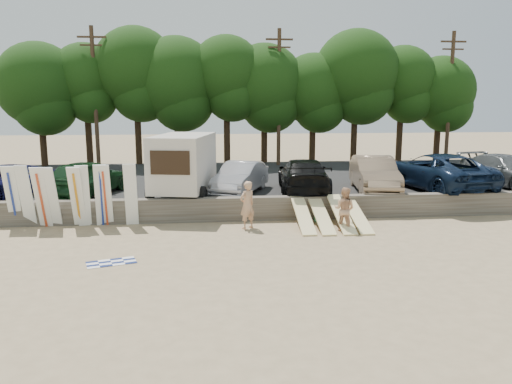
# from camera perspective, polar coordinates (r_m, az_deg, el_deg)

# --- Properties ---
(ground) EXTENTS (120.00, 120.00, 0.00)m
(ground) POSITION_cam_1_polar(r_m,az_deg,el_deg) (18.59, 3.73, -5.28)
(ground) COLOR tan
(ground) RESTS_ON ground
(seawall) EXTENTS (44.00, 0.50, 1.00)m
(seawall) POSITION_cam_1_polar(r_m,az_deg,el_deg) (21.35, 2.40, -1.83)
(seawall) COLOR #6B6356
(seawall) RESTS_ON ground
(parking_lot) EXTENTS (44.00, 14.50, 0.70)m
(parking_lot) POSITION_cam_1_polar(r_m,az_deg,el_deg) (28.69, 0.23, 1.01)
(parking_lot) COLOR #282828
(parking_lot) RESTS_ON ground
(treeline) EXTENTS (33.09, 6.06, 9.28)m
(treeline) POSITION_cam_1_polar(r_m,az_deg,el_deg) (35.23, -1.70, 12.72)
(treeline) COLOR #382616
(treeline) RESTS_ON parking_lot
(utility_poles) EXTENTS (25.80, 0.26, 9.00)m
(utility_poles) POSITION_cam_1_polar(r_m,az_deg,el_deg) (34.02, 2.63, 11.05)
(utility_poles) COLOR #473321
(utility_poles) RESTS_ON parking_lot
(box_trailer) EXTENTS (3.22, 4.76, 2.81)m
(box_trailer) POSITION_cam_1_polar(r_m,az_deg,el_deg) (22.88, -8.30, 3.39)
(box_trailer) COLOR beige
(box_trailer) RESTS_ON parking_lot
(car_0) EXTENTS (4.28, 5.72, 1.44)m
(car_0) POSITION_cam_1_polar(r_m,az_deg,el_deg) (25.21, -26.98, 1.06)
(car_0) COLOR #161750
(car_0) RESTS_ON parking_lot
(car_1) EXTENTS (3.61, 5.24, 1.66)m
(car_1) POSITION_cam_1_polar(r_m,az_deg,el_deg) (24.35, -18.80, 1.60)
(car_1) COLOR black
(car_1) RESTS_ON parking_lot
(car_2) EXTENTS (3.15, 4.70, 1.46)m
(car_2) POSITION_cam_1_polar(r_m,az_deg,el_deg) (23.60, -1.80, 1.65)
(car_2) COLOR #AFADB3
(car_2) RESTS_ON parking_lot
(car_3) EXTENTS (2.85, 5.77, 1.61)m
(car_3) POSITION_cam_1_polar(r_m,az_deg,el_deg) (23.86, 5.43, 1.88)
(car_3) COLOR black
(car_3) RESTS_ON parking_lot
(car_4) EXTENTS (2.55, 5.31, 1.68)m
(car_4) POSITION_cam_1_polar(r_m,az_deg,el_deg) (24.70, 13.36, 2.01)
(car_4) COLOR #8C7359
(car_4) RESTS_ON parking_lot
(car_5) EXTENTS (3.85, 6.79, 1.79)m
(car_5) POSITION_cam_1_polar(r_m,az_deg,el_deg) (26.18, 20.01, 2.24)
(car_5) COLOR #0E1C33
(car_5) RESTS_ON parking_lot
(car_6) EXTENTS (3.28, 5.77, 1.57)m
(car_6) POSITION_cam_1_polar(r_m,az_deg,el_deg) (28.66, 26.69, 2.20)
(car_6) COLOR #535758
(car_6) RESTS_ON parking_lot
(surfboard_upright_0) EXTENTS (0.52, 0.70, 2.54)m
(surfboard_upright_0) POSITION_cam_1_polar(r_m,az_deg,el_deg) (21.96, -26.07, -0.50)
(surfboard_upright_0) COLOR white
(surfboard_upright_0) RESTS_ON ground
(surfboard_upright_1) EXTENTS (0.58, 0.67, 2.55)m
(surfboard_upright_1) POSITION_cam_1_polar(r_m,az_deg,el_deg) (21.73, -24.79, -0.48)
(surfboard_upright_1) COLOR white
(surfboard_upright_1) RESTS_ON ground
(surfboard_upright_2) EXTENTS (0.53, 0.82, 2.51)m
(surfboard_upright_2) POSITION_cam_1_polar(r_m,az_deg,el_deg) (21.39, -23.32, -0.59)
(surfboard_upright_2) COLOR white
(surfboard_upright_2) RESTS_ON ground
(surfboard_upright_3) EXTENTS (0.54, 0.86, 2.50)m
(surfboard_upright_3) POSITION_cam_1_polar(r_m,az_deg,el_deg) (21.29, -22.36, -0.58)
(surfboard_upright_3) COLOR white
(surfboard_upright_3) RESTS_ON ground
(surfboard_upright_4) EXTENTS (0.51, 0.83, 2.50)m
(surfboard_upright_4) POSITION_cam_1_polar(r_m,az_deg,el_deg) (21.01, -19.79, -0.55)
(surfboard_upright_4) COLOR white
(surfboard_upright_4) RESTS_ON ground
(surfboard_upright_5) EXTENTS (0.60, 0.72, 2.55)m
(surfboard_upright_5) POSITION_cam_1_polar(r_m,az_deg,el_deg) (21.01, -19.14, -0.45)
(surfboard_upright_5) COLOR white
(surfboard_upright_5) RESTS_ON ground
(surfboard_upright_6) EXTENTS (0.58, 0.67, 2.55)m
(surfboard_upright_6) POSITION_cam_1_polar(r_m,az_deg,el_deg) (20.92, -17.26, -0.37)
(surfboard_upright_6) COLOR white
(surfboard_upright_6) RESTS_ON ground
(surfboard_upright_7) EXTENTS (0.52, 0.66, 2.55)m
(surfboard_upright_7) POSITION_cam_1_polar(r_m,az_deg,el_deg) (20.88, -16.87, -0.38)
(surfboard_upright_7) COLOR white
(surfboard_upright_7) RESTS_ON ground
(surfboard_upright_8) EXTENTS (0.53, 0.57, 2.57)m
(surfboard_upright_8) POSITION_cam_1_polar(r_m,az_deg,el_deg) (20.72, -14.11, -0.30)
(surfboard_upright_8) COLOR white
(surfboard_upright_8) RESTS_ON ground
(surfboard_low_0) EXTENTS (0.56, 2.86, 1.05)m
(surfboard_low_0) POSITION_cam_1_polar(r_m,az_deg,el_deg) (20.10, 5.37, -2.56)
(surfboard_low_0) COLOR #FCE89F
(surfboard_low_0) RESTS_ON ground
(surfboard_low_1) EXTENTS (0.56, 2.88, 0.98)m
(surfboard_low_1) POSITION_cam_1_polar(r_m,az_deg,el_deg) (20.21, 7.47, -2.64)
(surfboard_low_1) COLOR #FCE89F
(surfboard_low_1) RESTS_ON ground
(surfboard_low_2) EXTENTS (0.56, 2.85, 1.07)m
(surfboard_low_2) POSITION_cam_1_polar(r_m,az_deg,el_deg) (20.35, 9.71, -2.47)
(surfboard_low_2) COLOR #FCE89F
(surfboard_low_2) RESTS_ON ground
(surfboard_low_3) EXTENTS (0.56, 2.90, 0.89)m
(surfboard_low_3) POSITION_cam_1_polar(r_m,az_deg,el_deg) (20.58, 11.47, -2.64)
(surfboard_low_3) COLOR #FCE89F
(surfboard_low_3) RESTS_ON ground
(beachgoer_a) EXTENTS (0.83, 0.77, 1.91)m
(beachgoer_a) POSITION_cam_1_polar(r_m,az_deg,el_deg) (19.72, -1.01, -1.48)
(beachgoer_a) COLOR tan
(beachgoer_a) RESTS_ON ground
(beachgoer_b) EXTENTS (1.06, 1.01, 1.73)m
(beachgoer_b) POSITION_cam_1_polar(r_m,az_deg,el_deg) (19.67, 10.06, -1.96)
(beachgoer_b) COLOR tan
(beachgoer_b) RESTS_ON ground
(cooler) EXTENTS (0.46, 0.41, 0.32)m
(cooler) POSITION_cam_1_polar(r_m,az_deg,el_deg) (21.17, 7.34, -2.95)
(cooler) COLOR #248547
(cooler) RESTS_ON ground
(gear_bag) EXTENTS (0.37, 0.35, 0.22)m
(gear_bag) POSITION_cam_1_polar(r_m,az_deg,el_deg) (21.43, 9.94, -3.00)
(gear_bag) COLOR #CB5917
(gear_bag) RESTS_ON ground
(beach_towel) EXTENTS (1.88, 1.88, 0.00)m
(beach_towel) POSITION_cam_1_polar(r_m,az_deg,el_deg) (16.45, -16.21, -7.74)
(beach_towel) COLOR white
(beach_towel) RESTS_ON ground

